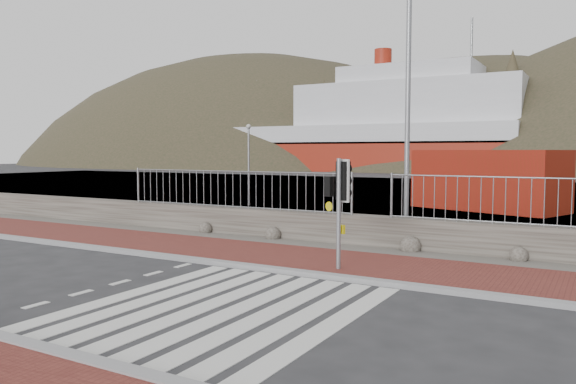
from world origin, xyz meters
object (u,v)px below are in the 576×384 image
Objects in this scene: traffic_signal_far at (338,190)px; streetlight at (412,80)px; ferry at (365,133)px; shipping_container at (488,180)px.

streetlight is (0.34, 4.32, 2.92)m from traffic_signal_far.
ferry reaches higher than streetlight.
ferry is 5.87× the size of streetlight.
traffic_signal_far is 0.30× the size of streetlight.
streetlight is (25.51, -59.85, -0.57)m from ferry.
streetlight reaches higher than traffic_signal_far.
ferry is 54.73m from shipping_container.
shipping_container is (0.43, 15.96, -0.47)m from traffic_signal_far.
streetlight is at bearing -69.71° from shipping_container.
shipping_container is at bearing 108.01° from streetlight.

